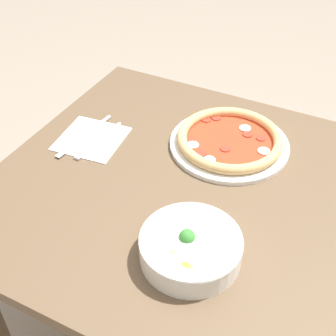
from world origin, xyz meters
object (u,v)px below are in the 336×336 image
(bowl, at_px, (190,247))
(knife, at_px, (87,134))
(pizza, at_px, (229,141))
(fork, at_px, (99,140))

(bowl, bearing_deg, knife, -30.89)
(pizza, height_order, bowl, bowl)
(pizza, bearing_deg, bowl, 99.33)
(pizza, distance_m, fork, 0.34)
(pizza, relative_size, fork, 1.68)
(bowl, xyz_separation_m, knife, (0.42, -0.25, -0.03))
(fork, bearing_deg, pizza, 118.91)
(pizza, height_order, knife, pizza)
(bowl, height_order, knife, bowl)
(fork, xyz_separation_m, knife, (0.04, -0.01, -0.00))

